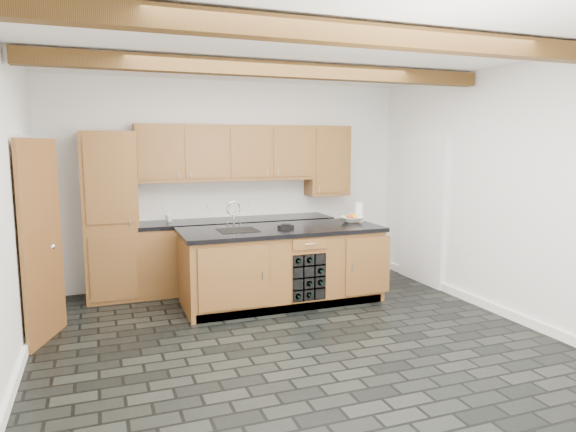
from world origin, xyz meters
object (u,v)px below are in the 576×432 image
(kitchen_scale, at_px, (286,226))
(fruit_bowl, at_px, (352,219))
(paper_towel, at_px, (359,212))
(island, at_px, (282,265))

(kitchen_scale, bearing_deg, fruit_bowl, 1.13)
(paper_towel, bearing_deg, fruit_bowl, 172.40)
(fruit_bowl, bearing_deg, island, -172.62)
(island, relative_size, kitchen_scale, 12.99)
(island, distance_m, fruit_bowl, 1.14)
(island, height_order, kitchen_scale, kitchen_scale)
(fruit_bowl, bearing_deg, kitchen_scale, -169.59)
(island, relative_size, fruit_bowl, 8.41)
(fruit_bowl, xyz_separation_m, paper_towel, (0.09, -0.01, 0.09))
(kitchen_scale, bearing_deg, paper_towel, -0.38)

